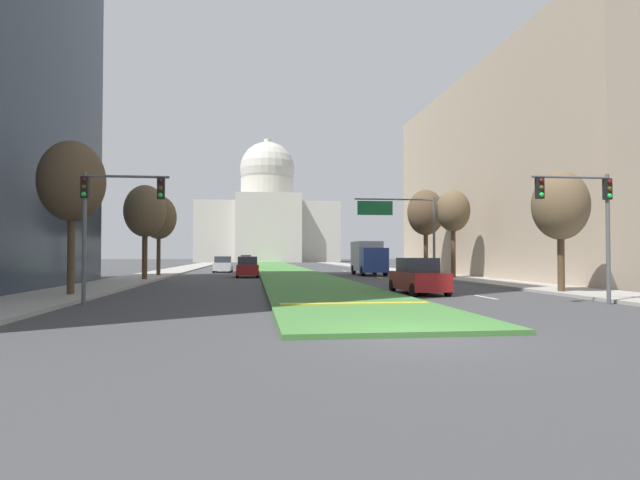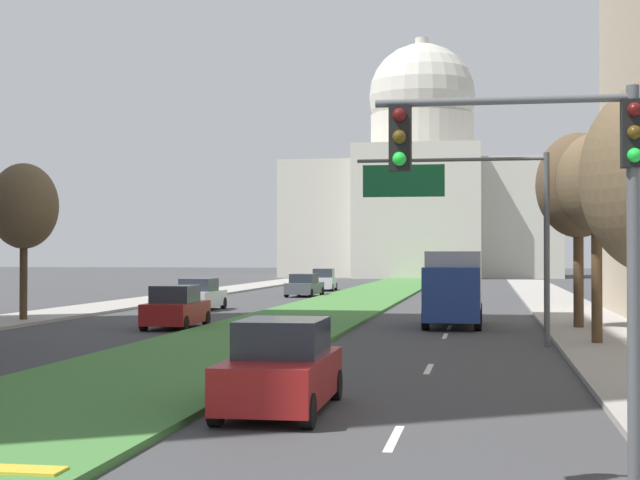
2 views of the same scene
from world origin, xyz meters
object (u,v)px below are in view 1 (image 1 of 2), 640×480
(sedan_lead_stopped, at_px, (418,277))
(street_tree_right_near, at_px, (560,206))
(sedan_midblock, at_px, (247,268))
(traffic_light_near_right, at_px, (588,209))
(street_tree_left_near, at_px, (72,182))
(street_tree_left_mid, at_px, (145,212))
(street_tree_right_far, at_px, (426,213))
(overhead_guide_sign, at_px, (404,220))
(sedan_distant, at_px, (223,265))
(box_truck_delivery, at_px, (368,257))
(capitol_building, at_px, (267,217))
(street_tree_left_far, at_px, (159,218))
(sedan_very_far, at_px, (246,261))
(sedan_far_horizon, at_px, (248,263))
(traffic_light_near_left, at_px, (107,208))
(street_tree_right_mid, at_px, (453,212))

(sedan_lead_stopped, bearing_deg, street_tree_right_near, -9.57)
(street_tree_right_near, height_order, sedan_midblock, street_tree_right_near)
(traffic_light_near_right, xyz_separation_m, street_tree_left_near, (-21.60, 6.38, 1.56))
(street_tree_left_mid, xyz_separation_m, street_tree_right_far, (23.85, 7.06, 0.66))
(traffic_light_near_right, distance_m, street_tree_left_near, 22.58)
(overhead_guide_sign, distance_m, sedan_distant, 24.11)
(traffic_light_near_right, height_order, street_tree_left_near, street_tree_left_near)
(street_tree_left_near, xyz_separation_m, box_truck_delivery, (19.26, 23.70, -3.68))
(street_tree_right_far, relative_size, sedan_distant, 1.83)
(capitol_building, xyz_separation_m, street_tree_left_far, (-12.03, -90.55, -6.45))
(traffic_light_near_right, height_order, sedan_distant, traffic_light_near_right)
(capitol_building, xyz_separation_m, sedan_distant, (-7.00, -79.89, -10.84))
(street_tree_left_near, height_order, street_tree_right_near, street_tree_left_near)
(street_tree_left_near, bearing_deg, street_tree_right_far, 42.06)
(sedan_very_far, relative_size, box_truck_delivery, 0.70)
(street_tree_left_mid, relative_size, sedan_far_horizon, 1.60)
(capitol_building, bearing_deg, street_tree_right_far, -82.43)
(traffic_light_near_left, xyz_separation_m, overhead_guide_sign, (17.46, 19.23, 0.89))
(sedan_very_far, bearing_deg, capitol_building, 84.50)
(sedan_lead_stopped, distance_m, sedan_midblock, 22.21)
(sedan_far_horizon, bearing_deg, street_tree_left_far, -104.97)
(street_tree_left_near, bearing_deg, street_tree_right_near, -2.63)
(sedan_midblock, bearing_deg, street_tree_right_mid, -18.62)
(capitol_building, distance_m, overhead_guide_sign, 98.92)
(traffic_light_near_right, distance_m, overhead_guide_sign, 21.30)
(street_tree_left_mid, height_order, street_tree_right_far, street_tree_right_far)
(sedan_distant, relative_size, sedan_very_far, 0.97)
(traffic_light_near_right, distance_m, sedan_distant, 43.06)
(street_tree_left_far, bearing_deg, capitol_building, 82.43)
(street_tree_left_mid, distance_m, street_tree_right_far, 24.88)
(street_tree_right_mid, xyz_separation_m, street_tree_left_far, (-24.15, 7.64, -0.19))
(street_tree_right_far, bearing_deg, sedan_distant, 149.25)
(street_tree_left_far, relative_size, sedan_midblock, 1.71)
(traffic_light_near_left, xyz_separation_m, box_truck_delivery, (16.53, 28.09, -2.12))
(traffic_light_near_right, distance_m, street_tree_right_near, 5.71)
(sedan_distant, xyz_separation_m, sedan_very_far, (2.11, 29.16, 0.04))
(street_tree_right_far, distance_m, sedan_far_horizon, 33.90)
(overhead_guide_sign, distance_m, street_tree_right_near, 16.31)
(capitol_building, height_order, sedan_far_horizon, capitol_building)
(box_truck_delivery, bearing_deg, street_tree_right_mid, -60.00)
(traffic_light_near_left, height_order, overhead_guide_sign, overhead_guide_sign)
(traffic_light_near_right, relative_size, sedan_very_far, 1.15)
(capitol_building, relative_size, box_truck_delivery, 5.60)
(street_tree_left_near, relative_size, sedan_lead_stopped, 1.61)
(capitol_building, bearing_deg, traffic_light_near_left, -94.59)
(street_tree_right_far, relative_size, sedan_far_horizon, 1.79)
(street_tree_left_near, bearing_deg, street_tree_right_mid, 31.72)
(sedan_midblock, distance_m, sedan_distant, 13.09)
(sedan_distant, bearing_deg, street_tree_left_mid, -104.35)
(street_tree_right_far, bearing_deg, street_tree_left_far, 178.28)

